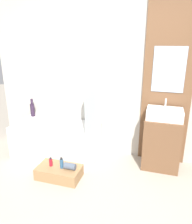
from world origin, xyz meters
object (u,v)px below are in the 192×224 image
Objects in this scene: vase_tall_dark at (32,109)px; bottle_soap_secondary at (62,163)px; bathtub at (56,140)px; sink at (165,114)px; vase_round_light at (39,114)px; wooden_step_bench at (59,172)px; bottle_soap_primary at (51,162)px.

bottle_soap_secondary is at bearing -41.51° from vase_tall_dark.
bathtub is 0.68m from bottle_soap_secondary.
sink reaches higher than bathtub.
vase_round_light is at bearing -11.38° from vase_tall_dark.
vase_tall_dark is at bearing 138.49° from bottle_soap_secondary.
bottle_soap_primary is at bearing 180.00° from wooden_step_bench.
wooden_step_bench is 1.24× the size of sink.
vase_round_light reaches higher than wooden_step_bench.
wooden_step_bench is (0.32, -0.58, -0.19)m from bathtub.
bottle_soap_secondary is (0.37, -0.58, -0.04)m from bathtub.
sink is 3.85× the size of bottle_soap_primary.
bathtub is 0.61m from bottle_soap_primary.
sink is at bearing 28.66° from bottle_soap_secondary.
vase_tall_dark reaches higher than vase_round_light.
bathtub is 2.71× the size of sink.
bathtub is 9.90× the size of vase_round_light.
bathtub reaches higher than bottle_soap_secondary.
wooden_step_bench is 4.76× the size of bottle_soap_primary.
bathtub is 0.75m from vase_tall_dark.
wooden_step_bench is 0.16m from bottle_soap_secondary.
bathtub is 0.69m from wooden_step_bench.
bottle_soap_secondary is at bearing 0.00° from bottle_soap_primary.
wooden_step_bench is 1.70m from sink.
vase_tall_dark is 1.34m from bottle_soap_secondary.
bottle_soap_secondary is at bearing -151.34° from sink.
bottle_soap_primary is 0.17m from bottle_soap_secondary.
bottle_soap_secondary is (0.05, 0.00, 0.15)m from wooden_step_bench.
bathtub is at bearing -175.39° from sink.
sink reaches higher than wooden_step_bench.
vase_round_light is (0.15, -0.03, -0.06)m from vase_tall_dark.
wooden_step_bench is 4.53× the size of vase_round_light.
bathtub is 1.77m from sink.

